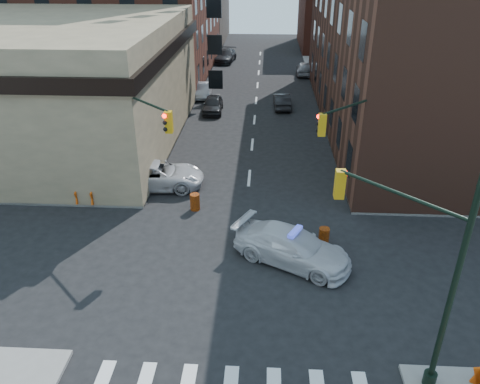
# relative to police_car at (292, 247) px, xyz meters

# --- Properties ---
(ground) EXTENTS (140.00, 140.00, 0.00)m
(ground) POSITION_rel_police_car_xyz_m (-2.40, -0.79, -0.84)
(ground) COLOR black
(ground) RESTS_ON ground
(sidewalk_nw) EXTENTS (34.00, 54.50, 0.15)m
(sidewalk_nw) POSITION_rel_police_car_xyz_m (-25.40, 31.96, -0.76)
(sidewalk_nw) COLOR gray
(sidewalk_nw) RESTS_ON ground
(sidewalk_ne) EXTENTS (34.00, 54.50, 0.15)m
(sidewalk_ne) POSITION_rel_police_car_xyz_m (20.60, 31.96, -0.76)
(sidewalk_ne) COLOR gray
(sidewalk_ne) RESTS_ON ground
(bank_building) EXTENTS (22.00, 22.00, 9.00)m
(bank_building) POSITION_rel_police_car_xyz_m (-19.40, 15.71, 3.66)
(bank_building) COLOR tan
(bank_building) RESTS_ON ground
(commercial_row_ne) EXTENTS (14.00, 34.00, 14.00)m
(commercial_row_ne) POSITION_rel_police_car_xyz_m (10.60, 21.71, 6.16)
(commercial_row_ne) COLOR #512D20
(commercial_row_ne) RESTS_ON ground
(filler_ne) EXTENTS (16.00, 16.00, 12.00)m
(filler_ne) POSITION_rel_police_car_xyz_m (11.60, 57.21, 5.16)
(filler_ne) COLOR #59281C
(filler_ne) RESTS_ON ground
(signal_pole_se) EXTENTS (5.40, 5.27, 8.00)m
(signal_pole_se) POSITION_rel_police_car_xyz_m (3.63, -6.31, 3.78)
(signal_pole_se) COLOR black
(signal_pole_se) RESTS_ON sidewalk_se
(signal_pole_nw) EXTENTS (3.58, 3.67, 8.00)m
(signal_pole_nw) POSITION_rel_police_car_xyz_m (-8.25, 4.55, 3.50)
(signal_pole_nw) COLOR black
(signal_pole_nw) RESTS_ON sidewalk_nw
(signal_pole_ne) EXTENTS (3.67, 3.58, 8.00)m
(signal_pole_ne) POSITION_rel_police_car_xyz_m (3.43, 4.57, 3.50)
(signal_pole_ne) COLOR black
(signal_pole_ne) RESTS_ON sidewalk_ne
(tree_ne_near) EXTENTS (3.00, 3.00, 4.85)m
(tree_ne_near) POSITION_rel_police_car_xyz_m (5.10, 25.21, 2.65)
(tree_ne_near) COLOR black
(tree_ne_near) RESTS_ON sidewalk_ne
(tree_ne_far) EXTENTS (3.00, 3.00, 4.85)m
(tree_ne_far) POSITION_rel_police_car_xyz_m (5.10, 33.21, 2.65)
(tree_ne_far) COLOR black
(tree_ne_far) RESTS_ON sidewalk_ne
(police_car) EXTENTS (6.19, 4.74, 1.67)m
(police_car) POSITION_rel_police_car_xyz_m (0.00, 0.00, 0.00)
(police_car) COLOR silver
(police_car) RESTS_ON ground
(pickup) EXTENTS (6.13, 3.14, 1.66)m
(pickup) POSITION_rel_police_car_xyz_m (-8.20, 7.59, -0.01)
(pickup) COLOR silver
(pickup) RESTS_ON ground
(parked_car_wnear) EXTENTS (1.88, 4.41, 1.48)m
(parked_car_wnear) POSITION_rel_police_car_xyz_m (-6.33, 23.23, -0.09)
(parked_car_wnear) COLOR black
(parked_car_wnear) RESTS_ON ground
(parked_car_wfar) EXTENTS (1.67, 4.30, 1.40)m
(parked_car_wfar) POSITION_rel_police_car_xyz_m (-7.83, 28.21, -0.14)
(parked_car_wfar) COLOR #95969D
(parked_car_wfar) RESTS_ON ground
(parked_car_wdeep) EXTENTS (2.87, 5.77, 1.61)m
(parked_car_wdeep) POSITION_rel_police_car_xyz_m (-6.98, 45.17, -0.03)
(parked_car_wdeep) COLOR black
(parked_car_wdeep) RESTS_ON ground
(parked_car_enear) EXTENTS (1.68, 4.29, 1.39)m
(parked_car_enear) POSITION_rel_police_car_xyz_m (0.10, 24.87, -0.14)
(parked_car_enear) COLOR black
(parked_car_enear) RESTS_ON ground
(parked_car_efar) EXTENTS (2.06, 4.71, 1.58)m
(parked_car_efar) POSITION_rel_police_car_xyz_m (3.10, 38.35, -0.05)
(parked_car_efar) COLOR gray
(parked_car_efar) RESTS_ON ground
(pedestrian_a) EXTENTS (0.79, 0.62, 1.91)m
(pedestrian_a) POSITION_rel_police_car_xyz_m (-12.33, 8.40, 0.27)
(pedestrian_a) COLOR black
(pedestrian_a) RESTS_ON sidewalk_nw
(pedestrian_b) EXTENTS (1.04, 0.90, 1.85)m
(pedestrian_b) POSITION_rel_police_car_xyz_m (-11.09, 8.50, 0.24)
(pedestrian_b) COLOR black
(pedestrian_b) RESTS_ON sidewalk_nw
(pedestrian_c) EXTENTS (1.28, 0.94, 2.01)m
(pedestrian_c) POSITION_rel_police_car_xyz_m (-15.40, 8.54, 0.32)
(pedestrian_c) COLOR black
(pedestrian_c) RESTS_ON sidewalk_nw
(barrel_road) EXTENTS (0.61, 0.61, 0.95)m
(barrel_road) POSITION_rel_police_car_xyz_m (1.69, 1.57, -0.36)
(barrel_road) COLOR red
(barrel_road) RESTS_ON ground
(barrel_bank) EXTENTS (0.66, 0.66, 0.99)m
(barrel_bank) POSITION_rel_police_car_xyz_m (-5.38, 4.81, -0.34)
(barrel_bank) COLOR red
(barrel_bank) RESTS_ON ground
(barricade_nw_a) EXTENTS (1.25, 0.65, 0.93)m
(barricade_nw_a) POSITION_rel_police_car_xyz_m (-11.81, 4.94, -0.22)
(barricade_nw_a) COLOR #D04809
(barricade_nw_a) RESTS_ON sidewalk_nw
(barricade_nw_b) EXTENTS (1.18, 0.78, 0.81)m
(barricade_nw_b) POSITION_rel_police_car_xyz_m (-11.06, 6.04, -0.28)
(barricade_nw_b) COLOR orange
(barricade_nw_b) RESTS_ON sidewalk_nw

